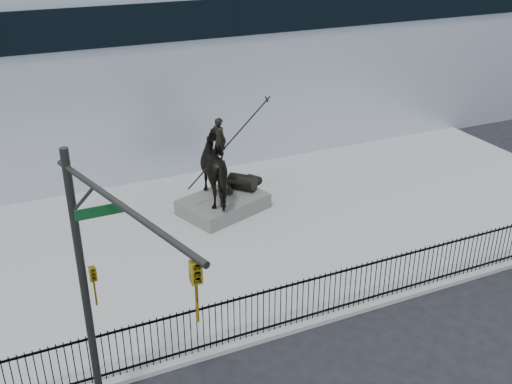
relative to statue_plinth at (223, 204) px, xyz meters
name	(u,v)px	position (x,y,z in m)	size (l,w,h in m)	color
ground	(351,342)	(0.40, -8.85, -0.45)	(120.00, 120.00, 0.00)	black
plaza	(251,231)	(0.40, -1.85, -0.38)	(30.00, 12.00, 0.15)	gray
building	(151,48)	(0.40, 11.15, 4.05)	(44.00, 14.00, 9.00)	#B2B8C2
picket_fence	(330,293)	(0.40, -7.60, 0.45)	(22.10, 0.10, 1.50)	black
statue_plinth	(223,204)	(0.00, 0.00, 0.00)	(3.24, 2.23, 0.61)	#56544F
equestrian_statue	(224,168)	(0.06, 0.02, 1.58)	(3.94, 3.15, 3.52)	black
traffic_signal_left	(102,294)	(-6.35, -9.47, 3.58)	(1.52, 4.84, 7.00)	black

